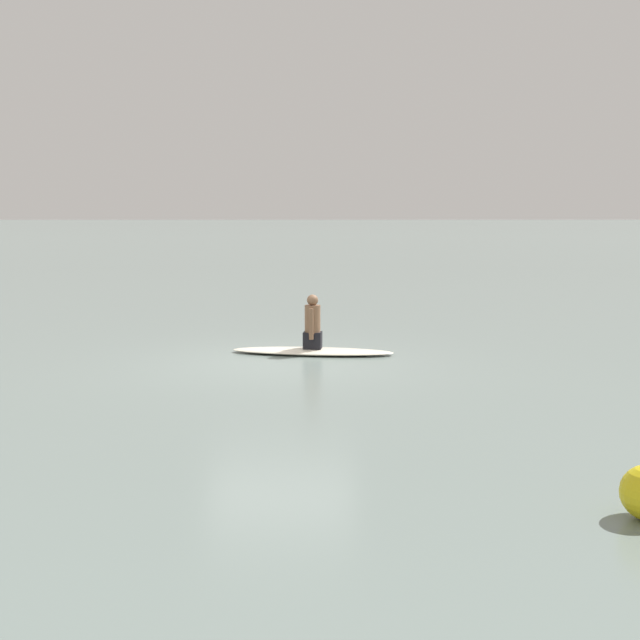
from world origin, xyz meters
TOP-DOWN VIEW (x-y plane):
  - ground_plane at (0.00, 0.00)m, footprint 400.00×400.00m
  - surfboard at (-0.87, 0.56)m, footprint 1.18×3.01m
  - person_paddler at (-0.87, 0.56)m, footprint 0.43×0.36m

SIDE VIEW (x-z plane):
  - ground_plane at x=0.00m, z-range 0.00..0.00m
  - surfboard at x=-0.87m, z-range 0.00..0.10m
  - person_paddler at x=-0.87m, z-range 0.05..1.03m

